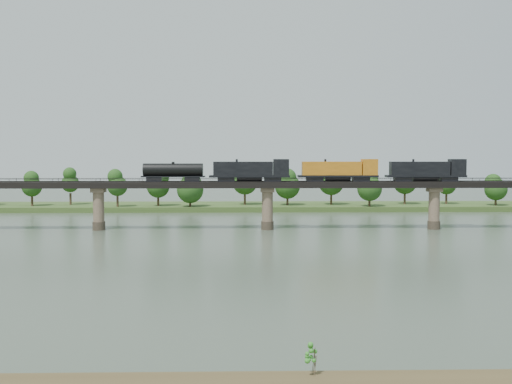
{
  "coord_description": "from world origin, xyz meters",
  "views": [
    {
      "loc": [
        -6.31,
        -121.88,
        18.57
      ],
      "look_at": [
        -2.72,
        30.0,
        9.0
      ],
      "focal_mm": 45.0,
      "sensor_mm": 36.0,
      "label": 1
    }
  ],
  "objects": [
    {
      "name": "freight_train",
      "position": [
        9.93,
        30.0,
        14.04
      ],
      "size": [
        77.19,
        3.01,
        5.31
      ],
      "color": "black",
      "rests_on": "bridge"
    },
    {
      "name": "bridge",
      "position": [
        0.0,
        30.0,
        5.46
      ],
      "size": [
        236.0,
        30.0,
        11.5
      ],
      "color": "#473A2D",
      "rests_on": "ground"
    },
    {
      "name": "far_treeline",
      "position": [
        -8.21,
        80.52,
        8.83
      ],
      "size": [
        289.06,
        17.54,
        13.6
      ],
      "color": "#382619",
      "rests_on": "far_bank"
    },
    {
      "name": "ground",
      "position": [
        0.0,
        0.0,
        0.0
      ],
      "size": [
        400.0,
        400.0,
        0.0
      ],
      "primitive_type": "plane",
      "color": "#384637",
      "rests_on": "ground"
    },
    {
      "name": "bridge_superstructure",
      "position": [
        0.0,
        30.0,
        11.79
      ],
      "size": [
        220.0,
        4.9,
        0.75
      ],
      "color": "black",
      "rests_on": "bridge"
    },
    {
      "name": "sapling",
      "position": [
        -0.47,
        -72.2,
        2.71
      ],
      "size": [
        1.03,
        1.03,
        2.43
      ],
      "rotation": [
        0.0,
        0.0,
        0.05
      ],
      "color": "brown",
      "rests_on": "near_bank"
    },
    {
      "name": "far_bank",
      "position": [
        0.0,
        85.0,
        0.8
      ],
      "size": [
        300.0,
        24.0,
        1.6
      ],
      "primitive_type": "cube",
      "color": "#324C1E",
      "rests_on": "ground"
    }
  ]
}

